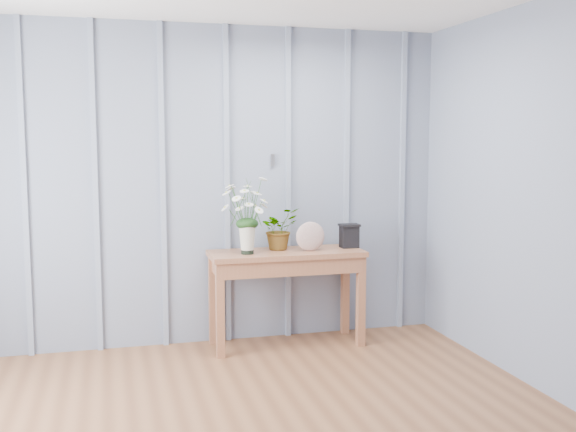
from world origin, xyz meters
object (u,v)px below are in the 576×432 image
object	(u,v)px
felt_disc_vessel	(310,236)
sideboard	(286,265)
daisy_vase	(247,205)
carved_box	(349,236)

from	to	relation	value
felt_disc_vessel	sideboard	bearing A→B (deg)	165.97
sideboard	daisy_vase	world-z (taller)	daisy_vase
daisy_vase	felt_disc_vessel	world-z (taller)	daisy_vase
sideboard	carved_box	world-z (taller)	carved_box
felt_disc_vessel	carved_box	xyz separation A→B (m)	(0.35, 0.08, -0.02)
carved_box	daisy_vase	bearing A→B (deg)	-174.45
sideboard	carved_box	distance (m)	0.57
felt_disc_vessel	carved_box	world-z (taller)	felt_disc_vessel
daisy_vase	carved_box	size ratio (longest dim) A/B	3.14
sideboard	felt_disc_vessel	distance (m)	0.30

